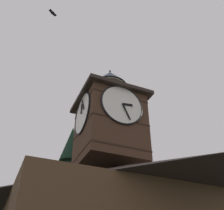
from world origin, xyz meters
name	(u,v)px	position (x,y,z in m)	size (l,w,h in m)	color
clock_tower	(110,122)	(-0.77, -0.53, 11.25)	(4.40, 4.40, 7.60)	#422B1E
flying_bird_high	(53,13)	(4.12, 0.31, 18.82)	(0.65, 0.52, 0.16)	black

